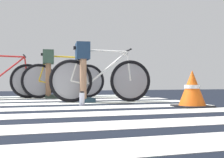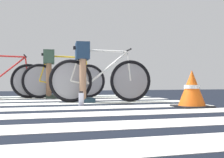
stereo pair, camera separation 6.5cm
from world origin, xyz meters
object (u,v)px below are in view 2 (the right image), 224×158
(cyclist_2_of_3, at_px, (49,67))
(water_bottle, at_px, (81,99))
(cyclist_1_of_3, at_px, (83,64))
(traffic_cone, at_px, (192,90))
(bicycle_2_of_3, at_px, (64,80))
(bicycle_1_of_3, at_px, (101,79))
(bicycle_3_of_3, at_px, (2,80))

(cyclist_2_of_3, relative_size, water_bottle, 4.80)
(cyclist_1_of_3, distance_m, water_bottle, 0.82)
(cyclist_1_of_3, relative_size, cyclist_2_of_3, 1.00)
(cyclist_1_of_3, height_order, cyclist_2_of_3, cyclist_2_of_3)
(traffic_cone, bearing_deg, cyclist_2_of_3, 124.04)
(bicycle_2_of_3, relative_size, traffic_cone, 3.44)
(bicycle_2_of_3, distance_m, cyclist_2_of_3, 0.40)
(bicycle_1_of_3, relative_size, bicycle_3_of_3, 1.00)
(bicycle_1_of_3, distance_m, bicycle_2_of_3, 1.42)
(cyclist_1_of_3, relative_size, traffic_cone, 1.97)
(water_bottle, bearing_deg, cyclist_2_of_3, 100.46)
(cyclist_1_of_3, xyz_separation_m, bicycle_2_of_3, (-0.17, 1.31, -0.26))
(cyclist_2_of_3, distance_m, bicycle_3_of_3, 0.98)
(water_bottle, bearing_deg, bicycle_3_of_3, 121.56)
(cyclist_1_of_3, height_order, bicycle_2_of_3, cyclist_1_of_3)
(bicycle_2_of_3, relative_size, cyclist_2_of_3, 1.74)
(bicycle_3_of_3, bearing_deg, water_bottle, -54.95)
(bicycle_3_of_3, height_order, water_bottle, bicycle_3_of_3)
(bicycle_1_of_3, distance_m, bicycle_3_of_3, 2.29)
(water_bottle, bearing_deg, bicycle_1_of_3, 53.34)
(bicycle_1_of_3, bearing_deg, cyclist_2_of_3, 125.32)
(bicycle_1_of_3, height_order, cyclist_1_of_3, cyclist_1_of_3)
(bicycle_1_of_3, distance_m, water_bottle, 0.78)
(cyclist_1_of_3, bearing_deg, bicycle_3_of_3, 138.58)
(bicycle_1_of_3, bearing_deg, bicycle_3_of_3, 143.72)
(water_bottle, bearing_deg, bicycle_2_of_3, 91.41)
(bicycle_2_of_3, xyz_separation_m, water_bottle, (0.05, -1.92, -0.29))
(bicycle_1_of_3, height_order, traffic_cone, bicycle_1_of_3)
(bicycle_2_of_3, height_order, water_bottle, bicycle_2_of_3)
(cyclist_1_of_3, distance_m, bicycle_2_of_3, 1.35)
(bicycle_3_of_3, distance_m, traffic_cone, 3.86)
(bicycle_3_of_3, bearing_deg, cyclist_1_of_3, -43.13)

